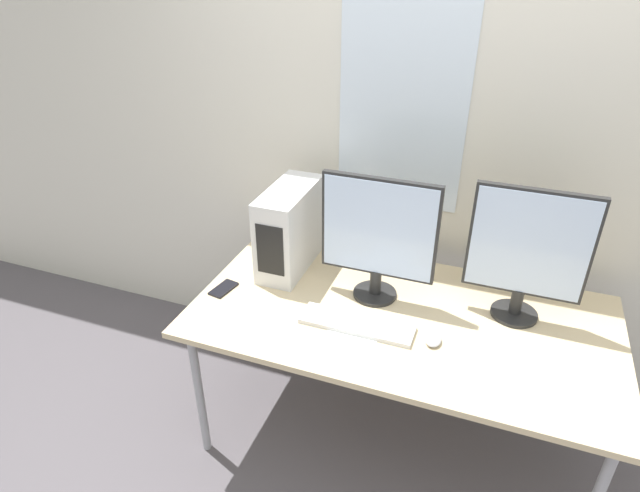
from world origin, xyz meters
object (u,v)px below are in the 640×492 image
pc_tower (290,228)px  mouse (433,340)px  monitor_main (378,235)px  keyboard (357,324)px  cell_phone (224,289)px  monitor_right_near (528,252)px

pc_tower → mouse: (0.77, -0.34, -0.19)m
monitor_main → pc_tower: bearing=166.9°
pc_tower → keyboard: bearing=-37.9°
keyboard → cell_phone: bearing=176.4°
pc_tower → keyboard: pc_tower is taller
monitor_main → mouse: 0.49m
monitor_main → cell_phone: size_ratio=3.85×
pc_tower → monitor_main: size_ratio=0.78×
pc_tower → monitor_right_near: monitor_right_near is taller
monitor_right_near → mouse: bearing=-134.1°
monitor_main → keyboard: bearing=-92.4°
pc_tower → monitor_main: bearing=-13.1°
keyboard → cell_phone: (-0.66, 0.04, -0.01)m
pc_tower → keyboard: size_ratio=0.93×
pc_tower → cell_phone: 0.42m
monitor_main → cell_phone: monitor_main is taller
mouse → keyboard: bearing=-178.6°
pc_tower → monitor_right_near: bearing=-2.2°
keyboard → monitor_main: bearing=87.6°
monitor_main → keyboard: (-0.01, -0.24, -0.30)m
monitor_main → cell_phone: bearing=-163.2°
cell_phone → mouse: bearing=7.8°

